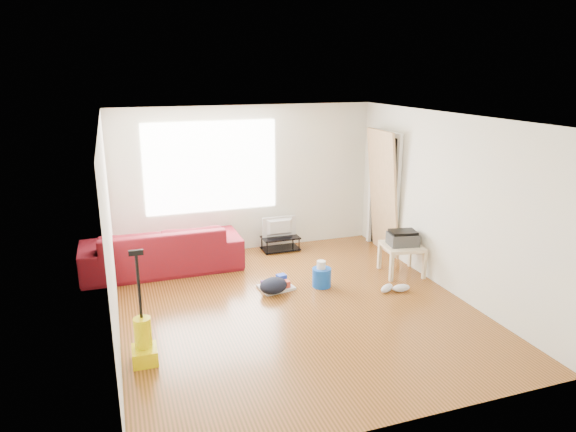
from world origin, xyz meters
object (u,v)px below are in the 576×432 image
object	(u,v)px
tv_stand	(280,243)
side_table	(402,249)
vacuum	(144,342)
bucket	(321,286)
sofa	(164,270)
cleaning_tray	(277,285)
backpack	(274,293)

from	to	relation	value
tv_stand	side_table	xyz separation A→B (m)	(1.44, -1.63, 0.26)
vacuum	bucket	bearing A→B (deg)	26.54
sofa	vacuum	bearing A→B (deg)	80.01
cleaning_tray	vacuum	bearing A→B (deg)	-144.74
sofa	bucket	size ratio (longest dim) A/B	8.80
sofa	bucket	world-z (taller)	sofa
side_table	vacuum	xyz separation A→B (m)	(-3.95, -1.29, -0.16)
sofa	vacuum	distance (m)	2.70
sofa	backpack	bearing A→B (deg)	134.42
sofa	bucket	distance (m)	2.55
bucket	vacuum	xyz separation A→B (m)	(-2.59, -1.23, 0.23)
tv_stand	bucket	world-z (taller)	tv_stand
tv_stand	vacuum	distance (m)	3.85
sofa	vacuum	world-z (taller)	vacuum
side_table	backpack	xyz separation A→B (m)	(-2.10, -0.05, -0.39)
cleaning_tray	vacuum	world-z (taller)	vacuum
tv_stand	backpack	bearing A→B (deg)	-112.09
cleaning_tray	bucket	bearing A→B (deg)	-12.83
bucket	backpack	size ratio (longest dim) A/B	0.68
side_table	cleaning_tray	bearing A→B (deg)	177.37
sofa	vacuum	xyz separation A→B (m)	(-0.47, -2.65, 0.23)
side_table	backpack	bearing A→B (deg)	-178.52
sofa	side_table	xyz separation A→B (m)	(3.48, -1.36, 0.39)
tv_stand	side_table	size ratio (longest dim) A/B	0.99
tv_stand	side_table	bearing A→B (deg)	-49.39
cleaning_tray	backpack	size ratio (longest dim) A/B	1.26
backpack	vacuum	xyz separation A→B (m)	(-1.85, -1.23, 0.23)
side_table	sofa	bearing A→B (deg)	158.65
bucket	backpack	world-z (taller)	bucket
side_table	backpack	world-z (taller)	side_table
side_table	vacuum	distance (m)	4.16
tv_stand	bucket	xyz separation A→B (m)	(0.08, -1.69, -0.13)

